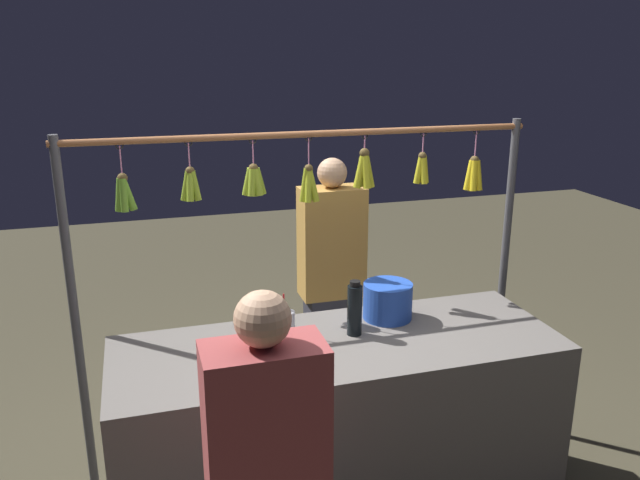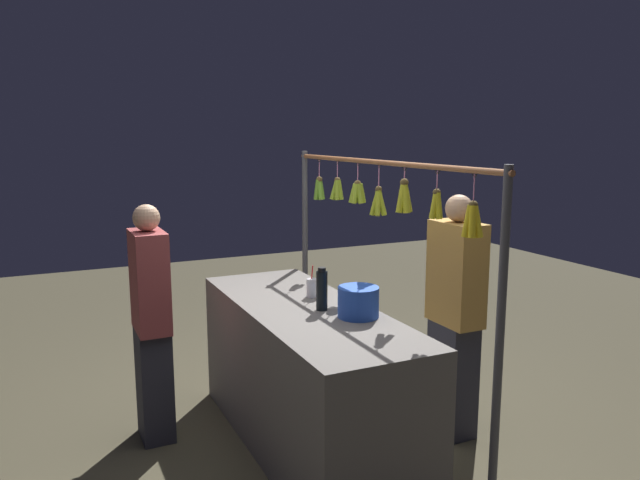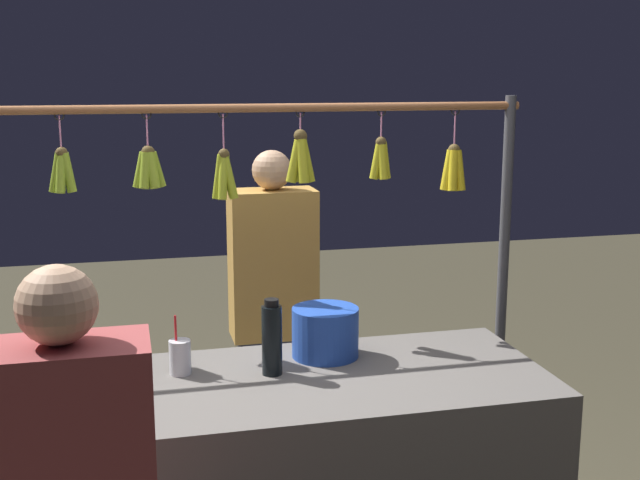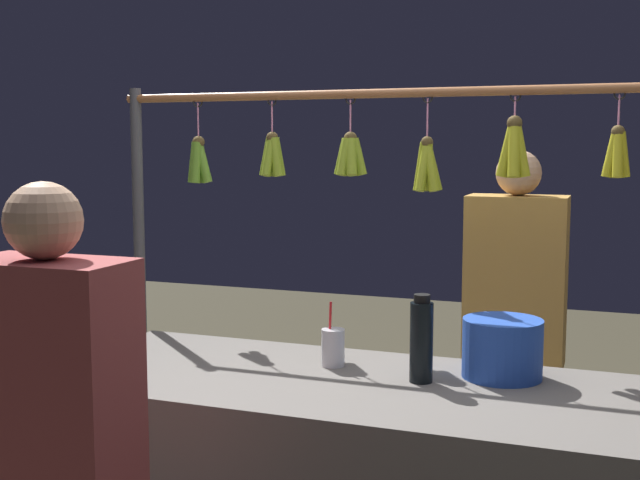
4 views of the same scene
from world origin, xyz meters
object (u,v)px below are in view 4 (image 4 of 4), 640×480
at_px(drink_cup, 333,347).
at_px(vendor_person, 513,357).
at_px(blue_bucket, 502,348).
at_px(water_bottle, 421,340).

relative_size(drink_cup, vendor_person, 0.13).
bearing_deg(blue_bucket, water_bottle, 30.92).
distance_m(drink_cup, vendor_person, 0.95).
height_order(water_bottle, blue_bucket, water_bottle).
xyz_separation_m(water_bottle, vendor_person, (-0.17, -0.88, -0.25)).
height_order(water_bottle, vendor_person, vendor_person).
distance_m(water_bottle, vendor_person, 0.93).
xyz_separation_m(water_bottle, blue_bucket, (-0.22, -0.13, -0.04)).
distance_m(blue_bucket, vendor_person, 0.78).
xyz_separation_m(drink_cup, vendor_person, (-0.47, -0.80, -0.19)).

